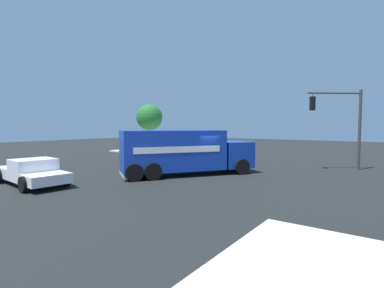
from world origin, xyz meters
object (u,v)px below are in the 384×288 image
Objects in this scene: delivery_truck at (184,151)px; shade_tree_near at (149,117)px; traffic_light_primary at (343,117)px; pedestrian_crossing at (183,141)px; pedestrian_near_corner at (172,140)px; pickup_white at (32,171)px.

shade_tree_near is at bearing -129.79° from delivery_truck.
traffic_light_primary is 19.74m from pedestrian_crossing.
delivery_truck is 20.92m from pedestrian_near_corner.
pedestrian_near_corner is 0.99× the size of pedestrian_crossing.
pickup_white is 24.61m from pedestrian_near_corner.
delivery_truck is 4.69× the size of pedestrian_crossing.
shade_tree_near reaches higher than pickup_white.
pedestrian_near_corner is 0.31× the size of shade_tree_near.
pedestrian_crossing is 0.31× the size of shade_tree_near.
pickup_white is (15.27, -12.42, -2.96)m from traffic_light_primary.
shade_tree_near is (-4.19, -22.60, 0.48)m from traffic_light_primary.
pickup_white is 22.14m from pedestrian_crossing.
pedestrian_near_corner is 4.59m from shade_tree_near.
delivery_truck reaches higher than pedestrian_crossing.
delivery_truck reaches higher than pedestrian_near_corner.
pickup_white is at bearing 27.62° from shade_tree_near.
traffic_light_primary is 19.91m from pickup_white.
pedestrian_crossing is (-14.09, -10.82, -0.32)m from delivery_truck.
shade_tree_near reaches higher than delivery_truck.
shade_tree_near reaches higher than traffic_light_primary.
pedestrian_crossing is 5.29m from shade_tree_near.
traffic_light_primary is 3.17× the size of pedestrian_crossing.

